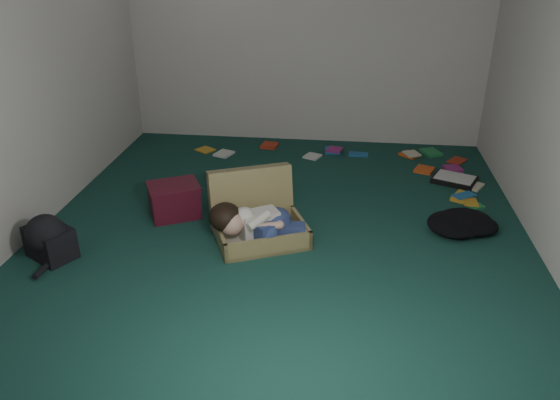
# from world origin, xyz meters

# --- Properties ---
(floor) EXTENTS (4.50, 4.50, 0.00)m
(floor) POSITION_xyz_m (0.00, 0.00, 0.00)
(floor) COLOR #153E36
(floor) RESTS_ON ground
(wall_back) EXTENTS (4.50, 0.00, 4.50)m
(wall_back) POSITION_xyz_m (0.00, 2.25, 1.30)
(wall_back) COLOR silver
(wall_back) RESTS_ON ground
(wall_front) EXTENTS (4.50, 0.00, 4.50)m
(wall_front) POSITION_xyz_m (0.00, -2.25, 1.30)
(wall_front) COLOR silver
(wall_front) RESTS_ON ground
(wall_left) EXTENTS (0.00, 4.50, 4.50)m
(wall_left) POSITION_xyz_m (-2.00, 0.00, 1.30)
(wall_left) COLOR silver
(wall_left) RESTS_ON ground
(suitcase) EXTENTS (0.90, 0.89, 0.51)m
(suitcase) POSITION_xyz_m (-0.20, -0.08, 0.15)
(suitcase) COLOR olive
(suitcase) RESTS_ON floor
(person) EXTENTS (0.77, 0.41, 0.32)m
(person) POSITION_xyz_m (-0.17, -0.25, 0.19)
(person) COLOR silver
(person) RESTS_ON suitcase
(maroon_bin) EXTENTS (0.53, 0.49, 0.29)m
(maroon_bin) POSITION_xyz_m (-0.95, 0.15, 0.15)
(maroon_bin) COLOR #4E0F1F
(maroon_bin) RESTS_ON floor
(backpack) EXTENTS (0.56, 0.53, 0.27)m
(backpack) POSITION_xyz_m (-1.68, -0.62, 0.13)
(backpack) COLOR black
(backpack) RESTS_ON floor
(clothing_pile) EXTENTS (0.52, 0.44, 0.15)m
(clothing_pile) POSITION_xyz_m (1.51, 0.23, 0.08)
(clothing_pile) COLOR black
(clothing_pile) RESTS_ON floor
(paper_tray) EXTENTS (0.49, 0.44, 0.06)m
(paper_tray) POSITION_xyz_m (1.58, 1.18, 0.03)
(paper_tray) COLOR black
(paper_tray) RESTS_ON floor
(book_scatter) EXTENTS (3.01, 1.52, 0.02)m
(book_scatter) POSITION_xyz_m (0.79, 1.55, 0.01)
(book_scatter) COLOR gold
(book_scatter) RESTS_ON floor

